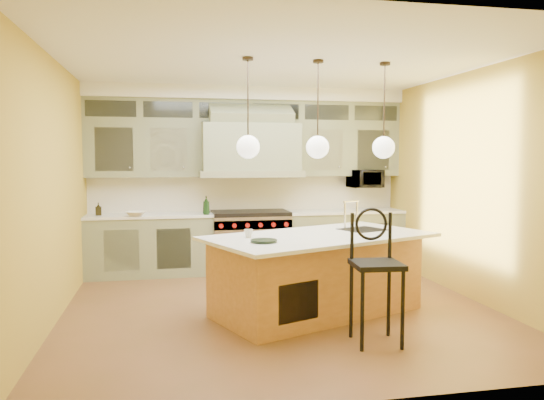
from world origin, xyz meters
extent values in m
plane|color=brown|center=(0.00, 0.00, 0.00)|extent=(5.00, 5.00, 0.00)
plane|color=white|center=(0.00, 0.00, 2.90)|extent=(5.00, 5.00, 0.00)
plane|color=gold|center=(0.00, 2.50, 1.45)|extent=(5.00, 0.00, 5.00)
plane|color=gold|center=(0.00, -2.50, 1.45)|extent=(5.00, 0.00, 5.00)
plane|color=gold|center=(-2.50, 0.00, 1.45)|extent=(0.00, 5.00, 5.00)
plane|color=gold|center=(2.50, 0.00, 1.45)|extent=(0.00, 5.00, 5.00)
cube|color=gray|center=(-1.55, 2.17, 0.45)|extent=(1.90, 0.65, 0.90)
cube|color=gray|center=(1.55, 2.17, 0.45)|extent=(1.90, 0.65, 0.90)
cube|color=white|center=(-1.55, 2.17, 0.92)|extent=(1.90, 0.68, 0.04)
cube|color=white|center=(1.55, 2.17, 0.92)|extent=(1.90, 0.68, 0.04)
cube|color=silver|center=(0.00, 2.48, 1.22)|extent=(5.00, 0.04, 0.56)
cube|color=gray|center=(-1.62, 2.33, 1.93)|extent=(1.75, 0.35, 0.85)
cube|color=gray|center=(1.62, 2.33, 1.93)|extent=(1.75, 0.35, 0.85)
cube|color=gray|center=(0.00, 2.15, 1.95)|extent=(1.50, 0.70, 0.75)
cube|color=gray|center=(0.00, 2.15, 1.55)|extent=(1.60, 0.76, 0.10)
cube|color=#333833|center=(0.00, 2.33, 2.53)|extent=(5.00, 0.35, 0.35)
cube|color=white|center=(0.00, 2.31, 2.80)|extent=(5.00, 0.47, 0.20)
cube|color=silver|center=(0.00, 2.15, 0.45)|extent=(1.20, 0.70, 0.90)
cube|color=black|center=(0.00, 2.15, 0.93)|extent=(1.20, 0.70, 0.06)
cube|color=silver|center=(0.00, 1.83, 0.78)|extent=(1.20, 0.06, 0.14)
cube|color=#A36B3A|center=(0.40, -0.24, 0.44)|extent=(2.55, 1.88, 0.88)
cube|color=white|center=(0.42, -0.29, 0.90)|extent=(2.88, 2.21, 0.04)
cube|color=black|center=(1.06, 0.02, 0.90)|extent=(0.62, 0.59, 0.05)
cylinder|color=black|center=(0.47, -1.52, 0.38)|extent=(0.04, 0.04, 0.75)
cylinder|color=black|center=(0.86, -1.55, 0.38)|extent=(0.04, 0.04, 0.75)
cylinder|color=black|center=(0.50, -1.13, 0.38)|extent=(0.04, 0.04, 0.75)
cylinder|color=black|center=(0.89, -1.16, 0.38)|extent=(0.04, 0.04, 0.75)
cube|color=black|center=(0.68, -1.34, 0.77)|extent=(0.49, 0.49, 0.05)
torus|color=black|center=(0.70, -1.15, 1.14)|extent=(0.33, 0.06, 0.33)
imported|color=black|center=(1.95, 2.25, 1.45)|extent=(0.54, 0.37, 0.30)
imported|color=black|center=(-0.71, 1.92, 1.08)|extent=(0.12, 0.12, 0.28)
imported|color=black|center=(-2.30, 2.15, 1.04)|extent=(0.10, 0.10, 0.19)
imported|color=silver|center=(-1.74, 1.92, 0.98)|extent=(0.34, 0.34, 0.07)
imported|color=beige|center=(-0.41, -0.35, 0.97)|extent=(0.10, 0.10, 0.09)
cylinder|color=#2D2319|center=(-0.40, -0.24, 2.88)|extent=(0.12, 0.12, 0.03)
cylinder|color=#2D2319|center=(-0.40, -0.24, 2.44)|extent=(0.02, 0.02, 0.93)
sphere|color=white|center=(-0.40, -0.24, 1.92)|extent=(0.26, 0.26, 0.26)
cylinder|color=#2D2319|center=(0.40, -0.24, 2.88)|extent=(0.12, 0.12, 0.03)
cylinder|color=#2D2319|center=(0.40, -0.24, 2.44)|extent=(0.02, 0.02, 0.93)
sphere|color=white|center=(0.40, -0.24, 1.92)|extent=(0.26, 0.26, 0.26)
cylinder|color=#2D2319|center=(1.20, -0.24, 2.88)|extent=(0.12, 0.12, 0.03)
cylinder|color=#2D2319|center=(1.20, -0.24, 2.44)|extent=(0.02, 0.02, 0.93)
sphere|color=white|center=(1.20, -0.24, 1.92)|extent=(0.26, 0.26, 0.26)
camera|label=1|loc=(-1.30, -6.08, 1.81)|focal=35.00mm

